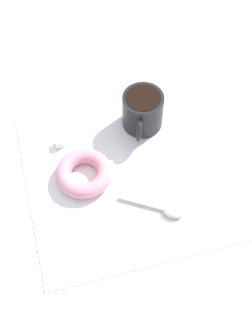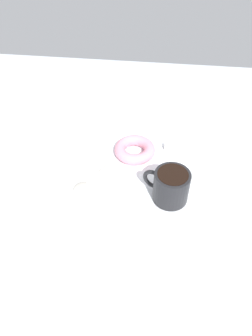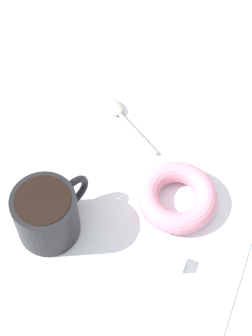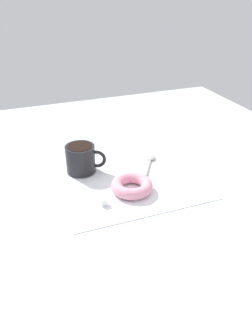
{
  "view_description": "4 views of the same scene",
  "coord_description": "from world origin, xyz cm",
  "px_view_note": "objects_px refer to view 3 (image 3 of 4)",
  "views": [
    {
      "loc": [
        -14.19,
        -39.38,
        72.09
      ],
      "look_at": [
        -2.74,
        2.42,
        2.3
      ],
      "focal_mm": 50.0,
      "sensor_mm": 36.0,
      "label": 1
    },
    {
      "loc": [
        50.7,
        8.83,
        55.13
      ],
      "look_at": [
        -2.74,
        2.42,
        2.3
      ],
      "focal_mm": 35.0,
      "sensor_mm": 36.0,
      "label": 2
    },
    {
      "loc": [
        -16.19,
        37.4,
        62.86
      ],
      "look_at": [
        -2.74,
        2.42,
        2.3
      ],
      "focal_mm": 60.0,
      "sensor_mm": 36.0,
      "label": 3
    },
    {
      "loc": [
        -70.74,
        28.36,
        44.76
      ],
      "look_at": [
        -2.74,
        2.42,
        2.3
      ],
      "focal_mm": 35.0,
      "sensor_mm": 36.0,
      "label": 4
    }
  ],
  "objects_px": {
    "coffee_cup": "(47,213)",
    "sugar_cube": "(179,263)",
    "spoon": "(119,113)",
    "donut": "(177,197)"
  },
  "relations": [
    {
      "from": "donut",
      "to": "spoon",
      "type": "relative_size",
      "value": 0.95
    },
    {
      "from": "coffee_cup",
      "to": "donut",
      "type": "relative_size",
      "value": 1.01
    },
    {
      "from": "coffee_cup",
      "to": "sugar_cube",
      "type": "height_order",
      "value": "coffee_cup"
    },
    {
      "from": "spoon",
      "to": "sugar_cube",
      "type": "xyz_separation_m",
      "value": [
        -0.15,
        0.18,
        0.0
      ]
    },
    {
      "from": "coffee_cup",
      "to": "donut",
      "type": "height_order",
      "value": "coffee_cup"
    },
    {
      "from": "spoon",
      "to": "sugar_cube",
      "type": "height_order",
      "value": "sugar_cube"
    },
    {
      "from": "spoon",
      "to": "donut",
      "type": "bearing_deg",
      "value": 138.96
    },
    {
      "from": "coffee_cup",
      "to": "donut",
      "type": "distance_m",
      "value": 0.16
    },
    {
      "from": "spoon",
      "to": "coffee_cup",
      "type": "bearing_deg",
      "value": 85.42
    },
    {
      "from": "coffee_cup",
      "to": "donut",
      "type": "xyz_separation_m",
      "value": [
        -0.13,
        -0.09,
        -0.02
      ]
    }
  ]
}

